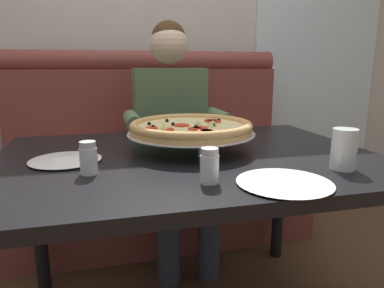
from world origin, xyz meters
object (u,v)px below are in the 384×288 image
(diner_main, at_px, (173,126))
(shaker_pepper_flakes, at_px, (209,168))
(shaker_oregano, at_px, (89,160))
(plate_near_left, at_px, (284,181))
(drinking_glass, at_px, (344,152))
(pizza, at_px, (191,128))
(dining_table, at_px, (188,175))
(plate_near_right, at_px, (65,158))
(booth_bench, at_px, (153,167))

(diner_main, bearing_deg, shaker_pepper_flakes, -95.59)
(diner_main, xyz_separation_m, shaker_oregano, (-0.42, -0.84, 0.05))
(plate_near_left, distance_m, drinking_glass, 0.26)
(pizza, bearing_deg, shaker_pepper_flakes, -96.94)
(shaker_pepper_flakes, height_order, plate_near_left, shaker_pepper_flakes)
(plate_near_left, bearing_deg, dining_table, 114.96)
(plate_near_right, height_order, drinking_glass, drinking_glass)
(booth_bench, distance_m, shaker_oregano, 1.21)
(booth_bench, xyz_separation_m, shaker_oregano, (-0.34, -1.11, 0.37))
(dining_table, relative_size, shaker_oregano, 13.73)
(shaker_oregano, bearing_deg, shaker_pepper_flakes, -27.08)
(diner_main, height_order, shaker_oregano, diner_main)
(shaker_oregano, relative_size, plate_near_right, 0.42)
(shaker_pepper_flakes, height_order, plate_near_right, shaker_pepper_flakes)
(shaker_oregano, bearing_deg, booth_bench, 73.06)
(dining_table, bearing_deg, pizza, 68.76)
(diner_main, distance_m, drinking_glass, 1.04)
(plate_near_right, bearing_deg, booth_bench, 66.08)
(pizza, bearing_deg, booth_bench, 92.00)
(shaker_pepper_flakes, distance_m, plate_near_right, 0.52)
(pizza, relative_size, shaker_pepper_flakes, 4.96)
(shaker_oregano, relative_size, drinking_glass, 0.77)
(booth_bench, height_order, plate_near_left, booth_bench)
(booth_bench, bearing_deg, drinking_glass, -71.52)
(booth_bench, distance_m, plate_near_right, 1.09)
(diner_main, bearing_deg, booth_bench, 106.94)
(drinking_glass, bearing_deg, dining_table, 144.91)
(shaker_pepper_flakes, bearing_deg, shaker_oregano, 152.92)
(pizza, height_order, shaker_oregano, pizza)
(shaker_oregano, relative_size, plate_near_left, 0.38)
(pizza, distance_m, drinking_glass, 0.54)
(dining_table, relative_size, diner_main, 1.05)
(plate_near_right, distance_m, drinking_glass, 0.89)
(shaker_pepper_flakes, distance_m, drinking_glass, 0.44)
(shaker_oregano, bearing_deg, drinking_glass, -10.70)
(dining_table, xyz_separation_m, plate_near_right, (-0.42, 0.01, 0.09))
(shaker_pepper_flakes, xyz_separation_m, plate_near_left, (0.19, -0.06, -0.03))
(plate_near_right, bearing_deg, plate_near_left, -33.16)
(dining_table, distance_m, shaker_pepper_flakes, 0.34)
(dining_table, height_order, plate_near_left, plate_near_left)
(pizza, xyz_separation_m, plate_near_right, (-0.45, -0.07, -0.07))
(diner_main, bearing_deg, drinking_glass, -71.11)
(dining_table, bearing_deg, shaker_oregano, -155.91)
(diner_main, distance_m, pizza, 0.62)
(plate_near_right, bearing_deg, diner_main, 53.60)
(diner_main, height_order, plate_near_left, diner_main)
(dining_table, bearing_deg, plate_near_left, -65.04)
(shaker_pepper_flakes, distance_m, shaker_oregano, 0.36)
(plate_near_right, bearing_deg, pizza, 8.45)
(pizza, distance_m, plate_near_right, 0.46)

